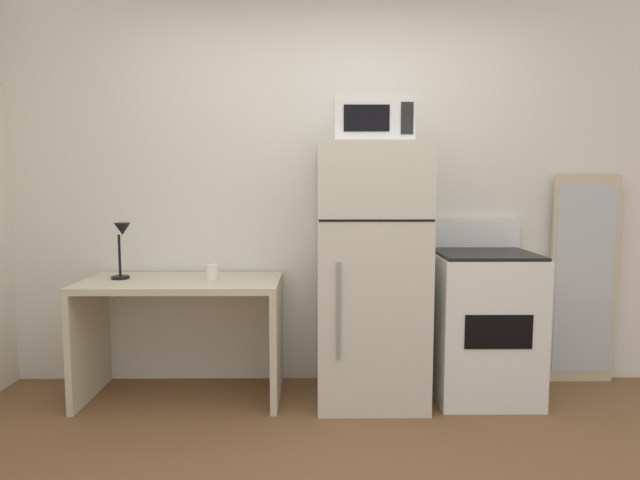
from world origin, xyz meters
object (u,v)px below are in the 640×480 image
desk_lamp (122,241)px  oven_range (483,324)px  desk (182,315)px  leaning_mirror (583,280)px  microwave (372,121)px  coffee_mug (212,272)px  refrigerator (371,273)px

desk_lamp → oven_range: 2.32m
desk → leaning_mirror: (2.63, 0.27, 0.17)m
desk_lamp → microwave: microwave is taller
desk_lamp → oven_range: bearing=-0.3°
desk → microwave: (1.17, -0.04, 1.19)m
desk → oven_range: oven_range is taller
microwave → leaning_mirror: microwave is taller
leaning_mirror → desk_lamp: bearing=-175.4°
oven_range → leaning_mirror: size_ratio=0.79×
desk_lamp → coffee_mug: bearing=-1.3°
desk_lamp → leaning_mirror: leaning_mirror is taller
desk → oven_range: (1.89, 0.01, -0.06)m
oven_range → desk_lamp: bearing=179.7°
microwave → oven_range: size_ratio=0.42×
desk → oven_range: 1.89m
desk → desk_lamp: desk_lamp is taller
desk → coffee_mug: (0.19, 0.01, 0.27)m
coffee_mug → microwave: bearing=-2.8°
microwave → oven_range: bearing=3.9°
refrigerator → oven_range: bearing=2.2°
desk_lamp → refrigerator: 1.56m
oven_range → coffee_mug: bearing=180.0°
desk → desk_lamp: 0.59m
microwave → refrigerator: bearing=90.3°
desk_lamp → leaning_mirror: 3.03m
desk → refrigerator: bearing=-0.8°
desk_lamp → oven_range: size_ratio=0.32×
desk_lamp → coffee_mug: (0.56, -0.01, -0.19)m
microwave → oven_range: 1.44m
microwave → leaning_mirror: size_ratio=0.33×
coffee_mug → leaning_mirror: bearing=5.9°
desk → leaning_mirror: size_ratio=0.87×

